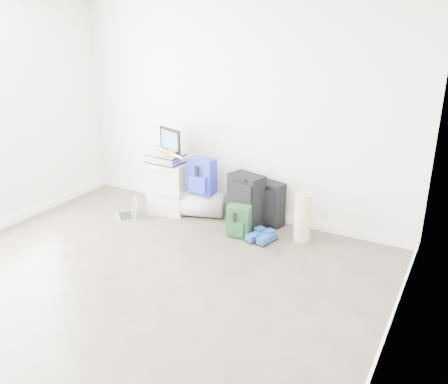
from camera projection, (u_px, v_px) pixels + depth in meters
The scene contains 14 objects.
ground at pixel (105, 310), 4.15m from camera, with size 5.00×5.00×0.00m, color #3C332B.
room_envelope at pixel (86, 115), 3.55m from camera, with size 4.52×5.02×2.71m.
boxes_stack at pixel (167, 188), 6.09m from camera, with size 0.54×0.48×0.67m.
briefcase at pixel (166, 158), 5.95m from camera, with size 0.42×0.31×0.12m, color #B2B2B7.
painting at pixel (170, 140), 5.96m from camera, with size 0.39×0.16×0.31m.
drone at pixel (170, 153), 5.87m from camera, with size 0.53×0.53×0.05m.
duffel_bag at pixel (203, 204), 6.02m from camera, with size 0.32×0.32×0.53m, color #9A9DA2.
blue_backpack at pixel (202, 177), 5.86m from camera, with size 0.33×0.24×0.45m.
large_suitcase at pixel (246, 201), 5.69m from camera, with size 0.47×0.37×0.65m.
green_backpack at pixel (238, 222), 5.47m from camera, with size 0.29×0.23×0.37m.
carry_on at pixel (269, 204), 5.73m from camera, with size 0.39×0.31×0.55m.
shoes at pixel (262, 238), 5.38m from camera, with size 0.31×0.30×0.09m.
rolled_rug at pixel (303, 217), 5.33m from camera, with size 0.19×0.19×0.57m, color tan.
laptop at pixel (129, 212), 6.04m from camera, with size 0.41×0.40×0.24m.
Camera 1 is at (2.61, -2.58, 2.43)m, focal length 38.00 mm.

